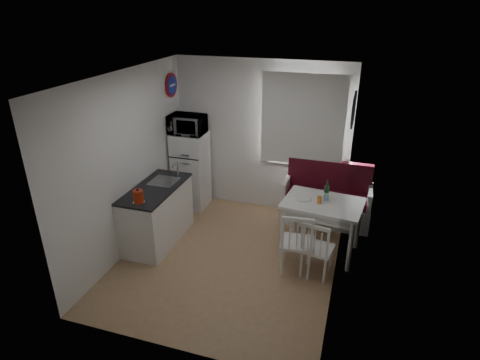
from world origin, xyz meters
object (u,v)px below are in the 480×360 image
object	(u,v)px
kettle	(138,197)
dining_table	(323,208)
microwave	(187,124)
bench	(326,203)
chair_right	(317,245)
fridge	(191,170)
wine_bottle	(327,190)
chair_left	(296,238)
kitchen_counter	(157,214)

from	to	relation	value
kettle	dining_table	bearing A→B (deg)	22.09
microwave	bench	bearing A→B (deg)	3.92
dining_table	bench	bearing A→B (deg)	98.37
chair_right	fridge	xyz separation A→B (m)	(-2.43, 1.47, 0.16)
bench	microwave	size ratio (longest dim) A/B	2.44
kettle	bench	bearing A→B (deg)	38.85
wine_bottle	chair_right	bearing A→B (deg)	-90.00
fridge	wine_bottle	world-z (taller)	fridge
dining_table	chair_left	world-z (taller)	chair_left
dining_table	chair_right	size ratio (longest dim) A/B	2.58
dining_table	microwave	size ratio (longest dim) A/B	2.00
dining_table	microwave	world-z (taller)	microwave
kitchen_counter	dining_table	world-z (taller)	kitchen_counter
chair_right	fridge	distance (m)	2.85
chair_right	kettle	size ratio (longest dim) A/B	2.08
kitchen_counter	kettle	xyz separation A→B (m)	(0.05, -0.54, 0.55)
kitchen_counter	microwave	world-z (taller)	microwave
kitchen_counter	fridge	xyz separation A→B (m)	(0.02, 1.24, 0.23)
kitchen_counter	wine_bottle	size ratio (longest dim) A/B	4.47
kettle	chair_left	bearing A→B (deg)	7.99
bench	chair_left	bearing A→B (deg)	-98.04
kettle	chair_right	bearing A→B (deg)	7.29
chair_left	chair_right	bearing A→B (deg)	-4.32
bench	dining_table	xyz separation A→B (m)	(0.02, -0.93, 0.39)
kitchen_counter	kettle	world-z (taller)	kitchen_counter
kettle	wine_bottle	distance (m)	2.63
chair_right	microwave	bearing A→B (deg)	159.41
chair_right	wine_bottle	xyz separation A→B (m)	(0.00, 0.76, 0.45)
wine_bottle	microwave	bearing A→B (deg)	164.67
dining_table	chair_left	bearing A→B (deg)	-103.75
wine_bottle	kettle	bearing A→B (deg)	-156.09
kitchen_counter	bench	size ratio (longest dim) A/B	0.92
chair_left	chair_right	xyz separation A→B (m)	(0.27, 0.01, -0.05)
microwave	chair_left	bearing A→B (deg)	-33.59
chair_right	kettle	world-z (taller)	kettle
fridge	microwave	xyz separation A→B (m)	(0.00, -0.05, 0.85)
dining_table	microwave	bearing A→B (deg)	169.18
bench	chair_left	world-z (taller)	bench
microwave	wine_bottle	distance (m)	2.58
dining_table	chair_left	distance (m)	0.73
fridge	wine_bottle	size ratio (longest dim) A/B	4.63
microwave	wine_bottle	size ratio (longest dim) A/B	2.00
dining_table	kettle	xyz separation A→B (m)	(-2.38, -0.96, 0.28)
chair_left	microwave	size ratio (longest dim) A/B	0.84
kitchen_counter	wine_bottle	distance (m)	2.56
chair_left	kettle	bearing A→B (deg)	-178.09
dining_table	chair_right	distance (m)	0.69
kitchen_counter	chair_left	bearing A→B (deg)	-6.22
fridge	chair_left	bearing A→B (deg)	-34.50
bench	chair_right	xyz separation A→B (m)	(0.05, -1.59, 0.18)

